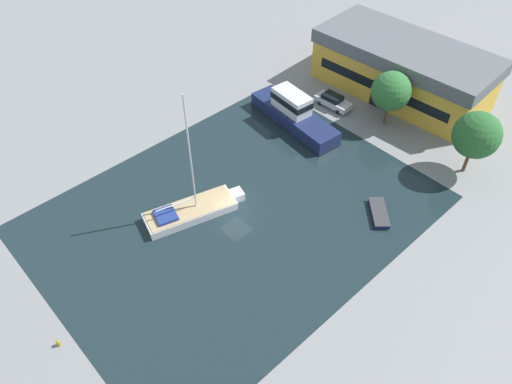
{
  "coord_description": "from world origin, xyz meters",
  "views": [
    {
      "loc": [
        26.06,
        -21.38,
        36.16
      ],
      "look_at": [
        0.0,
        2.78,
        1.0
      ],
      "focal_mm": 35.0,
      "sensor_mm": 36.0,
      "label": 1
    }
  ],
  "objects_px": {
    "quay_tree_by_water": "(477,135)",
    "small_dinghy": "(379,213)",
    "motor_cruiser": "(293,113)",
    "parked_car": "(333,101)",
    "quay_tree_near_building": "(391,91)",
    "sailboat_moored": "(192,210)",
    "warehouse_building": "(403,69)"
  },
  "relations": [
    {
      "from": "warehouse_building",
      "to": "sailboat_moored",
      "type": "xyz_separation_m",
      "value": [
        -0.92,
        -32.79,
        -2.79
      ]
    },
    {
      "from": "quay_tree_near_building",
      "to": "small_dinghy",
      "type": "bearing_deg",
      "value": -55.09
    },
    {
      "from": "warehouse_building",
      "to": "small_dinghy",
      "type": "distance_m",
      "value": 22.79
    },
    {
      "from": "quay_tree_near_building",
      "to": "motor_cruiser",
      "type": "relative_size",
      "value": 0.53
    },
    {
      "from": "small_dinghy",
      "to": "quay_tree_by_water",
      "type": "bearing_deg",
      "value": -147.83
    },
    {
      "from": "quay_tree_near_building",
      "to": "parked_car",
      "type": "relative_size",
      "value": 1.45
    },
    {
      "from": "quay_tree_by_water",
      "to": "parked_car",
      "type": "bearing_deg",
      "value": -175.78
    },
    {
      "from": "sailboat_moored",
      "to": "small_dinghy",
      "type": "distance_m",
      "value": 18.41
    },
    {
      "from": "warehouse_building",
      "to": "quay_tree_by_water",
      "type": "bearing_deg",
      "value": -31.72
    },
    {
      "from": "parked_car",
      "to": "motor_cruiser",
      "type": "distance_m",
      "value": 6.26
    },
    {
      "from": "quay_tree_near_building",
      "to": "sailboat_moored",
      "type": "distance_m",
      "value": 26.5
    },
    {
      "from": "quay_tree_near_building",
      "to": "motor_cruiser",
      "type": "height_order",
      "value": "quay_tree_near_building"
    },
    {
      "from": "quay_tree_near_building",
      "to": "small_dinghy",
      "type": "height_order",
      "value": "quay_tree_near_building"
    },
    {
      "from": "small_dinghy",
      "to": "sailboat_moored",
      "type": "bearing_deg",
      "value": -0.5
    },
    {
      "from": "quay_tree_near_building",
      "to": "quay_tree_by_water",
      "type": "distance_m",
      "value": 10.9
    },
    {
      "from": "quay_tree_by_water",
      "to": "motor_cruiser",
      "type": "xyz_separation_m",
      "value": [
        -18.34,
        -7.45,
        -3.35
      ]
    },
    {
      "from": "quay_tree_near_building",
      "to": "quay_tree_by_water",
      "type": "bearing_deg",
      "value": -2.83
    },
    {
      "from": "warehouse_building",
      "to": "sailboat_moored",
      "type": "height_order",
      "value": "sailboat_moored"
    },
    {
      "from": "quay_tree_near_building",
      "to": "small_dinghy",
      "type": "xyz_separation_m",
      "value": [
        8.7,
        -12.47,
        -4.28
      ]
    },
    {
      "from": "motor_cruiser",
      "to": "small_dinghy",
      "type": "xyz_separation_m",
      "value": [
        16.16,
        -4.48,
        -1.2
      ]
    },
    {
      "from": "parked_car",
      "to": "small_dinghy",
      "type": "distance_m",
      "value": 18.62
    },
    {
      "from": "motor_cruiser",
      "to": "small_dinghy",
      "type": "relative_size",
      "value": 3.26
    },
    {
      "from": "quay_tree_by_water",
      "to": "small_dinghy",
      "type": "xyz_separation_m",
      "value": [
        -2.19,
        -11.93,
        -4.55
      ]
    },
    {
      "from": "parked_car",
      "to": "motor_cruiser",
      "type": "bearing_deg",
      "value": -11.95
    },
    {
      "from": "quay_tree_near_building",
      "to": "sailboat_moored",
      "type": "xyz_separation_m",
      "value": [
        -3.87,
        -25.92,
        -3.94
      ]
    },
    {
      "from": "small_dinghy",
      "to": "motor_cruiser",
      "type": "bearing_deg",
      "value": -62.94
    },
    {
      "from": "quay_tree_near_building",
      "to": "motor_cruiser",
      "type": "bearing_deg",
      "value": -133.03
    },
    {
      "from": "warehouse_building",
      "to": "small_dinghy",
      "type": "bearing_deg",
      "value": -62.48
    },
    {
      "from": "warehouse_building",
      "to": "quay_tree_near_building",
      "type": "distance_m",
      "value": 7.56
    },
    {
      "from": "quay_tree_by_water",
      "to": "parked_car",
      "type": "distance_m",
      "value": 17.96
    },
    {
      "from": "quay_tree_near_building",
      "to": "quay_tree_by_water",
      "type": "height_order",
      "value": "quay_tree_by_water"
    },
    {
      "from": "quay_tree_by_water",
      "to": "motor_cruiser",
      "type": "bearing_deg",
      "value": -157.9
    }
  ]
}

